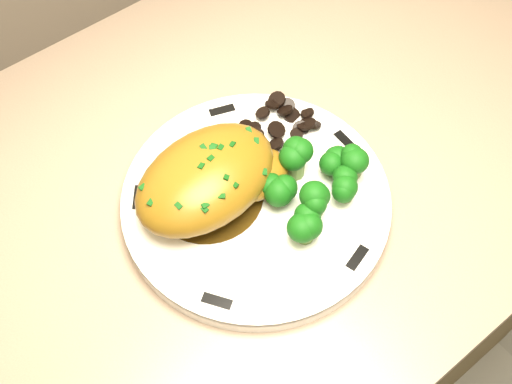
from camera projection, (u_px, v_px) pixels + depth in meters
plate at (256, 202)px, 0.70m from camera, size 0.35×0.35×0.02m
rim_accent_0 at (345, 141)px, 0.74m from camera, size 0.01×0.03×0.00m
rim_accent_1 at (222, 110)px, 0.76m from camera, size 0.03×0.02×0.00m
rim_accent_2 at (139, 197)px, 0.69m from camera, size 0.03×0.03×0.00m
rim_accent_3 at (217, 301)px, 0.63m from camera, size 0.03×0.03×0.00m
rim_accent_4 at (357, 258)px, 0.65m from camera, size 0.03×0.02×0.00m
gravy_pool at (208, 195)px, 0.70m from camera, size 0.12×0.12×0.00m
chicken_breast at (212, 178)px, 0.67m from camera, size 0.18×0.13×0.06m
mushroom_pile at (277, 128)px, 0.74m from camera, size 0.09×0.06×0.02m
broccoli_florets at (319, 182)px, 0.68m from camera, size 0.12×0.09×0.04m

